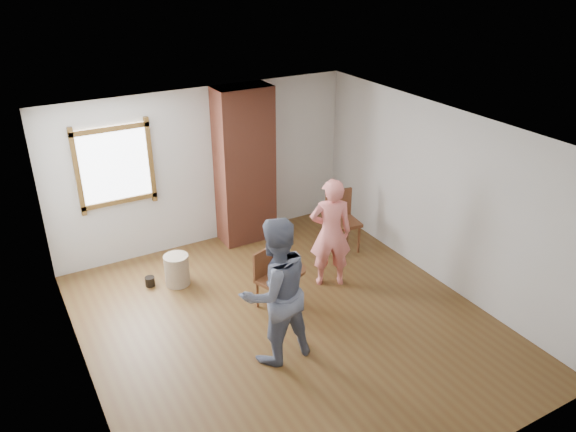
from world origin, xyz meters
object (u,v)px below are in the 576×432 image
Objects in this scene: stoneware_crock at (177,270)px; side_table at (291,281)px; dining_chair_right at (342,217)px; dining_chair_left at (270,276)px; person_pink at (331,233)px; man at (275,292)px.

side_table is at bearing -48.22° from stoneware_crock.
dining_chair_right is 1.87m from side_table.
dining_chair_right is at bearing 6.71° from dining_chair_left.
stoneware_crock is 1.78m from side_table.
man is at bearing 60.11° from person_pink.
side_table is at bearing 41.43° from person_pink.
man reaches higher than stoneware_crock.
stoneware_crock is 0.25× the size of man.
man is 1.11× the size of person_pink.
dining_chair_left is at bearing -50.67° from stoneware_crock.
dining_chair_right is at bearing 34.28° from side_table.
side_table is at bearing -55.43° from dining_chair_left.
dining_chair_right is 1.14m from person_pink.
stoneware_crock is 2.30m from man.
dining_chair_left is 1.09m from person_pink.
person_pink is (1.03, 0.07, 0.36)m from dining_chair_left.
dining_chair_right is at bearing -143.30° from man.
side_table is at bearing -133.16° from man.
person_pink is (-0.75, -0.81, 0.27)m from dining_chair_right.
stoneware_crock is at bearing 131.78° from side_table.
dining_chair_left is (0.94, -1.15, 0.23)m from stoneware_crock.
person_pink is (0.79, 0.24, 0.43)m from side_table.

